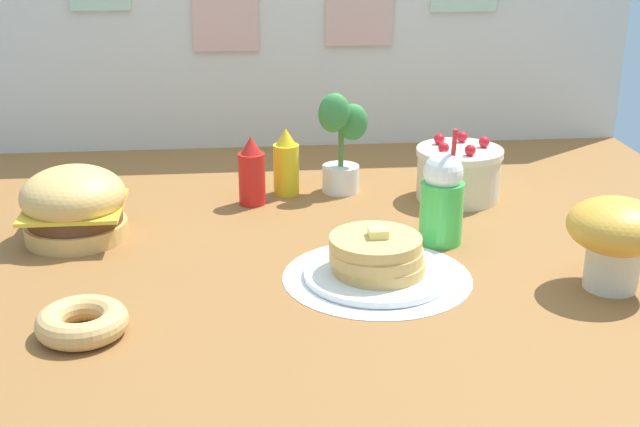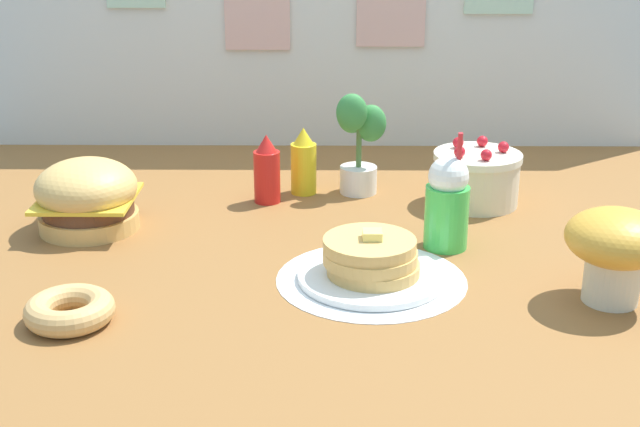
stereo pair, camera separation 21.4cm
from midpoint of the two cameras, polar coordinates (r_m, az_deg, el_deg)
The scene contains 12 objects.
ground_plane at distance 2.18m, azimuth -3.20°, elevation -3.38°, with size 2.49×2.14×0.02m, color brown.
back_wall at distance 3.09m, azimuth -4.22°, elevation 12.50°, with size 2.49×0.04×0.88m.
doily_mat at distance 2.07m, azimuth 0.85°, elevation -4.31°, with size 0.46×0.46×0.00m, color white.
burger at distance 2.39m, azimuth -18.56°, elevation 0.49°, with size 0.28×0.28×0.20m.
pancake_stack at distance 2.05m, azimuth 0.83°, elevation -3.17°, with size 0.35×0.35×0.12m.
layer_cake at distance 2.60m, azimuth 6.90°, elevation 2.67°, with size 0.26×0.26×0.19m.
ketchup_bottle at distance 2.55m, azimuth -6.98°, elevation 2.66°, with size 0.08×0.08×0.21m.
mustard_bottle at distance 2.62m, azimuth -4.61°, elevation 3.29°, with size 0.08×0.08×0.21m.
cream_soda_cup at distance 2.24m, azimuth 5.44°, elevation 0.94°, with size 0.11×0.11×0.31m.
donut_pink_glaze at distance 1.90m, azimuth -18.75°, elevation -6.89°, with size 0.19×0.19×0.06m.
potted_plant at distance 2.62m, azimuth -0.99°, elevation 4.98°, with size 0.15×0.12×0.32m.
mushroom_stool at distance 2.05m, azimuth 16.33°, elevation -1.39°, with size 0.23×0.23×0.22m.
Camera 1 is at (-0.18, -1.98, 0.87)m, focal length 48.07 mm.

